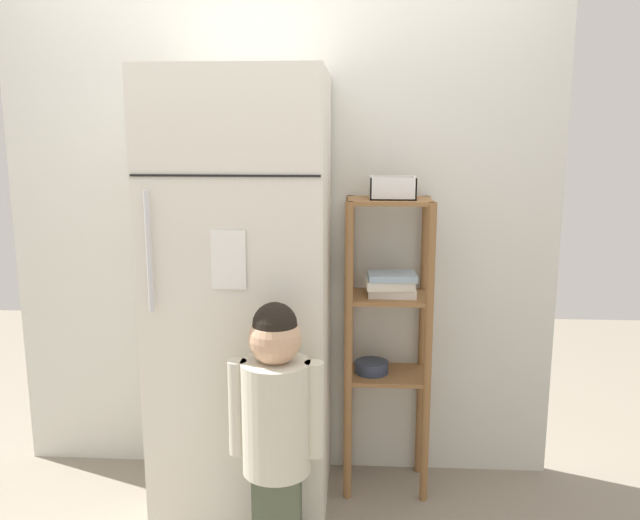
% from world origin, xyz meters
% --- Properties ---
extents(ground_plane, '(6.00, 6.00, 0.00)m').
position_xyz_m(ground_plane, '(0.00, 0.00, 0.00)').
color(ground_plane, gray).
extents(kitchen_wall_back, '(2.52, 0.03, 2.34)m').
position_xyz_m(kitchen_wall_back, '(0.00, 0.39, 1.17)').
color(kitchen_wall_back, silver).
rests_on(kitchen_wall_back, ground).
extents(refrigerator, '(0.69, 0.71, 1.84)m').
position_xyz_m(refrigerator, '(-0.11, 0.02, 0.92)').
color(refrigerator, silver).
rests_on(refrigerator, ground).
extents(child_standing, '(0.34, 0.25, 1.04)m').
position_xyz_m(child_standing, '(0.07, -0.46, 0.63)').
color(child_standing, '#4A543F').
rests_on(child_standing, ground).
extents(pantry_shelf_unit, '(0.37, 0.29, 1.33)m').
position_xyz_m(pantry_shelf_unit, '(0.48, 0.21, 0.79)').
color(pantry_shelf_unit, olive).
rests_on(pantry_shelf_unit, ground).
extents(fruit_bin, '(0.19, 0.16, 0.09)m').
position_xyz_m(fruit_bin, '(0.50, 0.22, 1.36)').
color(fruit_bin, white).
rests_on(fruit_bin, pantry_shelf_unit).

